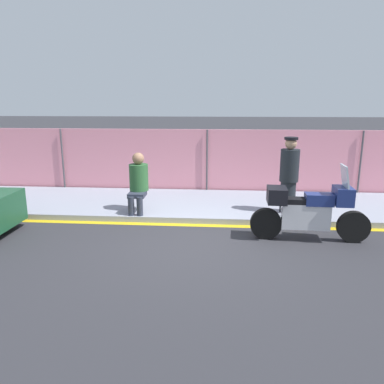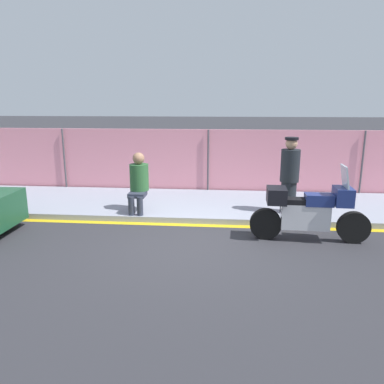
{
  "view_description": "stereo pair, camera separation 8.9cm",
  "coord_description": "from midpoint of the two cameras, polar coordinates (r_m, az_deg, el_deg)",
  "views": [
    {
      "loc": [
        0.42,
        -6.61,
        2.66
      ],
      "look_at": [
        -0.21,
        1.25,
        0.73
      ],
      "focal_mm": 35.0,
      "sensor_mm": 36.0,
      "label": 1
    },
    {
      "loc": [
        0.5,
        -6.61,
        2.66
      ],
      "look_at": [
        -0.21,
        1.25,
        0.73
      ],
      "focal_mm": 35.0,
      "sensor_mm": 36.0,
      "label": 2
    }
  ],
  "objects": [
    {
      "name": "sidewalk",
      "position": [
        9.63,
        1.66,
        -1.92
      ],
      "size": [
        31.78,
        2.78,
        0.13
      ],
      "color": "#8E93A3",
      "rests_on": "ground_plane"
    },
    {
      "name": "curb_paint_stripe",
      "position": [
        8.23,
        1.12,
        -5.1
      ],
      "size": [
        31.78,
        0.18,
        0.01
      ],
      "color": "gold",
      "rests_on": "ground_plane"
    },
    {
      "name": "motorcycle",
      "position": [
        7.54,
        17.05,
        -2.69
      ],
      "size": [
        2.27,
        0.55,
        1.5
      ],
      "rotation": [
        0.0,
        0.0,
        -0.04
      ],
      "color": "black",
      "rests_on": "ground_plane"
    },
    {
      "name": "officer_standing",
      "position": [
        8.83,
        14.29,
        2.57
      ],
      "size": [
        0.43,
        0.43,
        1.74
      ],
      "color": "#1E2328",
      "rests_on": "sidewalk"
    },
    {
      "name": "ground_plane",
      "position": [
        7.14,
        0.55,
        -8.14
      ],
      "size": [
        120.0,
        120.0,
        0.0
      ],
      "primitive_type": "plane",
      "color": "#2D2D33"
    },
    {
      "name": "storefront_fence",
      "position": [
        10.88,
        2.09,
        4.6
      ],
      "size": [
        30.19,
        0.17,
        1.87
      ],
      "color": "pink",
      "rests_on": "ground_plane"
    },
    {
      "name": "person_seated_on_curb",
      "position": [
        8.77,
        -8.48,
        1.89
      ],
      "size": [
        0.44,
        0.72,
        1.37
      ],
      "color": "#2D3342",
      "rests_on": "sidewalk"
    }
  ]
}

